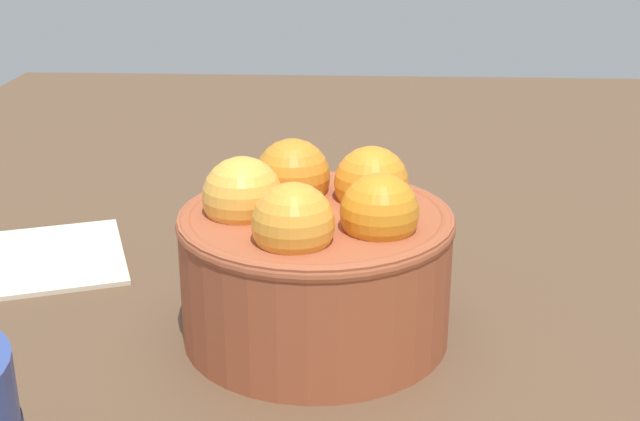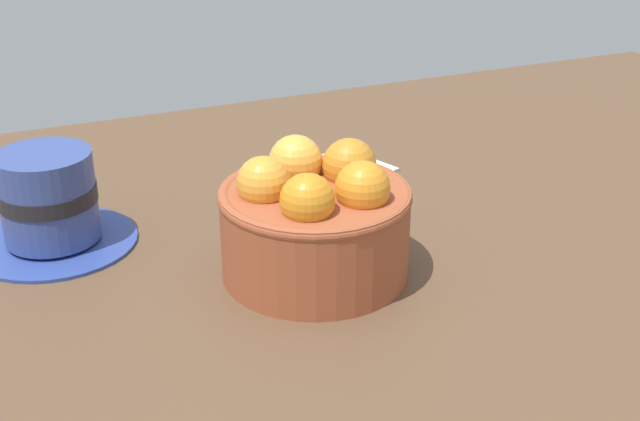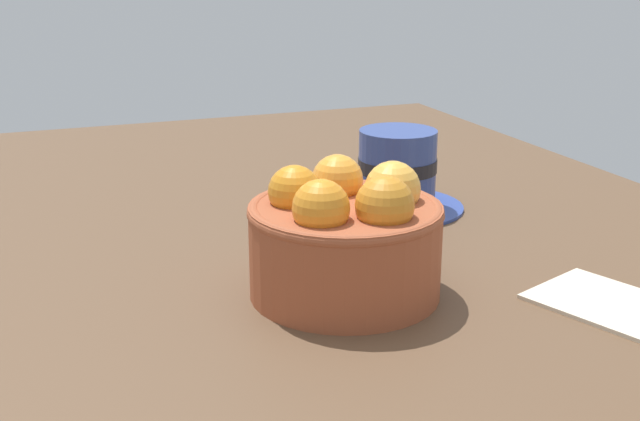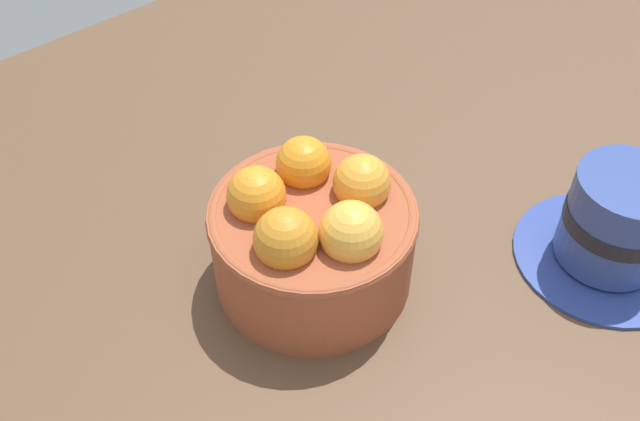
{
  "view_description": "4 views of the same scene",
  "coord_description": "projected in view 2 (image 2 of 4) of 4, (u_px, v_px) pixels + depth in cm",
  "views": [
    {
      "loc": [
        41.73,
        2.41,
        22.83
      ],
      "look_at": [
        1.37,
        0.3,
        7.69
      ],
      "focal_mm": 48.26,
      "sensor_mm": 36.0,
      "label": 1
    },
    {
      "loc": [
        22.68,
        53.3,
        32.67
      ],
      "look_at": [
        -0.1,
        0.73,
        5.62
      ],
      "focal_mm": 47.93,
      "sensor_mm": 36.0,
      "label": 2
    },
    {
      "loc": [
        -52.16,
        21.92,
        24.85
      ],
      "look_at": [
        -1.58,
        2.61,
        7.39
      ],
      "focal_mm": 45.42,
      "sensor_mm": 36.0,
      "label": 3
    },
    {
      "loc": [
        -22.12,
        -26.25,
        41.74
      ],
      "look_at": [
        1.0,
        0.39,
        6.01
      ],
      "focal_mm": 40.59,
      "sensor_mm": 36.0,
      "label": 4
    }
  ],
  "objects": [
    {
      "name": "coffee_cup",
      "position": [
        49.0,
        204.0,
        0.69
      ],
      "size": [
        13.53,
        13.53,
        8.01
      ],
      "color": "#2D4391",
      "rests_on": "ground_plane"
    },
    {
      "name": "ground_plane",
      "position": [
        315.0,
        291.0,
        0.67
      ],
      "size": [
        138.98,
        85.06,
        3.43
      ],
      "primitive_type": "cube",
      "color": "brown"
    },
    {
      "name": "terracotta_bowl",
      "position": [
        315.0,
        219.0,
        0.64
      ],
      "size": [
        14.55,
        14.55,
        9.98
      ],
      "color": "#9E4C2D",
      "rests_on": "ground_plane"
    },
    {
      "name": "folded_napkin",
      "position": [
        332.0,
        172.0,
        0.84
      ],
      "size": [
        13.09,
        11.36,
        0.6
      ],
      "primitive_type": "cube",
      "rotation": [
        0.0,
        0.0,
        0.35
      ],
      "color": "beige",
      "rests_on": "ground_plane"
    }
  ]
}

